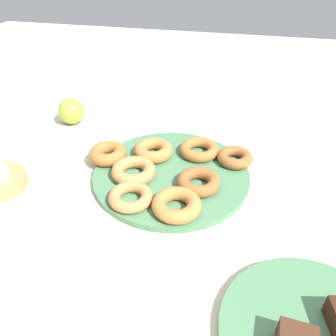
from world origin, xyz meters
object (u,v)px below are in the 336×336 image
(donut_4, at_px, (153,150))
(donut_5, at_px, (199,150))
(apple, at_px, (71,111))
(donut_1, at_px, (199,182))
(donut_7, at_px, (134,171))
(donut_plate, at_px, (171,174))
(donut_2, at_px, (108,154))
(donut_6, at_px, (235,157))
(donut_3, at_px, (176,205))
(donut_0, at_px, (131,197))

(donut_4, xyz_separation_m, donut_5, (-0.10, -0.03, -0.00))
(apple, bearing_deg, donut_1, 150.10)
(donut_1, height_order, donut_7, same)
(donut_plate, xyz_separation_m, donut_7, (0.07, 0.03, 0.02))
(apple, bearing_deg, donut_5, 164.71)
(donut_2, height_order, donut_7, donut_2)
(donut_5, distance_m, apple, 0.37)
(donut_plate, height_order, donut_6, donut_6)
(donut_plate, xyz_separation_m, donut_3, (-0.03, 0.11, 0.02))
(donut_1, height_order, donut_6, donut_1)
(donut_4, bearing_deg, apple, -26.08)
(donut_0, height_order, donut_3, donut_3)
(donut_6, bearing_deg, donut_5, -9.91)
(donut_7, bearing_deg, apple, -41.26)
(donut_4, bearing_deg, donut_6, -175.27)
(donut_2, xyz_separation_m, donut_6, (-0.27, -0.05, -0.00))
(donut_0, relative_size, donut_2, 1.01)
(donut_3, bearing_deg, donut_2, -35.62)
(donut_1, xyz_separation_m, donut_6, (-0.06, -0.10, -0.00))
(donut_plate, distance_m, donut_4, 0.07)
(donut_7, bearing_deg, donut_4, -103.93)
(donut_5, bearing_deg, donut_7, 43.04)
(donut_0, bearing_deg, donut_5, -118.16)
(donut_4, height_order, donut_7, donut_4)
(donut_0, xyz_separation_m, donut_3, (-0.09, 0.00, 0.00))
(donut_0, distance_m, donut_6, 0.25)
(donut_0, bearing_deg, donut_plate, -116.13)
(donut_2, bearing_deg, donut_1, 165.70)
(donut_plate, height_order, donut_7, donut_7)
(donut_3, relative_size, apple, 1.31)
(donut_2, relative_size, donut_4, 0.95)
(donut_1, xyz_separation_m, donut_3, (0.03, 0.08, 0.00))
(donut_2, xyz_separation_m, donut_3, (-0.18, 0.13, -0.00))
(donut_7, bearing_deg, donut_6, -154.04)
(donut_0, distance_m, donut_7, 0.08)
(donut_1, distance_m, donut_2, 0.21)
(donut_4, distance_m, apple, 0.29)
(donut_3, height_order, donut_5, donut_3)
(donut_3, distance_m, apple, 0.45)
(donut_4, relative_size, donut_5, 0.99)
(donut_3, distance_m, donut_7, 0.13)
(donut_0, height_order, apple, apple)
(donut_2, bearing_deg, donut_0, 126.45)
(donut_plate, bearing_deg, apple, -29.67)
(donut_7, relative_size, apple, 1.33)
(donut_4, bearing_deg, donut_0, 89.27)
(donut_5, height_order, donut_6, same)
(donut_plate, relative_size, donut_2, 3.99)
(donut_1, height_order, apple, apple)
(donut_0, xyz_separation_m, donut_7, (0.02, -0.08, 0.00))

